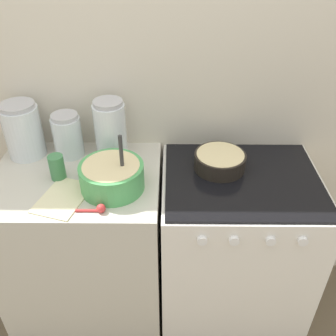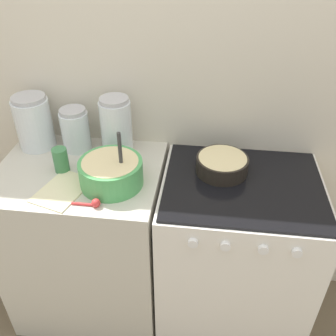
{
  "view_description": "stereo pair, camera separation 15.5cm",
  "coord_description": "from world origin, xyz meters",
  "views": [
    {
      "loc": [
        0.05,
        -1.03,
        1.9
      ],
      "look_at": [
        0.04,
        0.29,
        0.97
      ],
      "focal_mm": 40.0,
      "sensor_mm": 36.0,
      "label": 1
    },
    {
      "loc": [
        0.21,
        -1.02,
        1.9
      ],
      "look_at": [
        0.04,
        0.29,
        0.97
      ],
      "focal_mm": 40.0,
      "sensor_mm": 36.0,
      "label": 2
    }
  ],
  "objects": [
    {
      "name": "stove",
      "position": [
        0.37,
        0.29,
        0.46
      ],
      "size": [
        0.71,
        0.6,
        0.92
      ],
      "color": "white",
      "rests_on": "ground_plane"
    },
    {
      "name": "mixing_bowl",
      "position": [
        -0.19,
        0.22,
        0.98
      ],
      "size": [
        0.27,
        0.27,
        0.25
      ],
      "color": "#4CA559",
      "rests_on": "countertop_cabinet"
    },
    {
      "name": "measuring_spoon",
      "position": [
        -0.23,
        0.06,
        0.93
      ],
      "size": [
        0.12,
        0.04,
        0.04
      ],
      "color": "red",
      "rests_on": "countertop_cabinet"
    },
    {
      "name": "storage_jar_middle",
      "position": [
        -0.43,
        0.48,
        1.01
      ],
      "size": [
        0.13,
        0.13,
        0.21
      ],
      "color": "silver",
      "rests_on": "countertop_cabinet"
    },
    {
      "name": "wall_back",
      "position": [
        0.0,
        0.61,
        1.2
      ],
      "size": [
        4.5,
        0.05,
        2.4
      ],
      "color": "beige",
      "rests_on": "ground_plane"
    },
    {
      "name": "tin_can",
      "position": [
        -0.44,
        0.28,
        0.97
      ],
      "size": [
        0.07,
        0.07,
        0.11
      ],
      "color": "#3F7F4C",
      "rests_on": "countertop_cabinet"
    },
    {
      "name": "storage_jar_left",
      "position": [
        -0.63,
        0.48,
        1.03
      ],
      "size": [
        0.17,
        0.17,
        0.26
      ],
      "color": "silver",
      "rests_on": "countertop_cabinet"
    },
    {
      "name": "countertop_cabinet",
      "position": [
        -0.37,
        0.29,
        0.46
      ],
      "size": [
        0.75,
        0.58,
        0.92
      ],
      "color": "beige",
      "rests_on": "ground_plane"
    },
    {
      "name": "storage_jar_right",
      "position": [
        -0.23,
        0.48,
        1.04
      ],
      "size": [
        0.15,
        0.15,
        0.28
      ],
      "color": "silver",
      "rests_on": "countertop_cabinet"
    },
    {
      "name": "recipe_page",
      "position": [
        -0.39,
        0.15,
        0.92
      ],
      "size": [
        0.23,
        0.28,
        0.01
      ],
      "color": "beige",
      "rests_on": "countertop_cabinet"
    },
    {
      "name": "baking_pan",
      "position": [
        0.27,
        0.37,
        0.96
      ],
      "size": [
        0.23,
        0.23,
        0.08
      ],
      "color": "black",
      "rests_on": "stove"
    }
  ]
}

